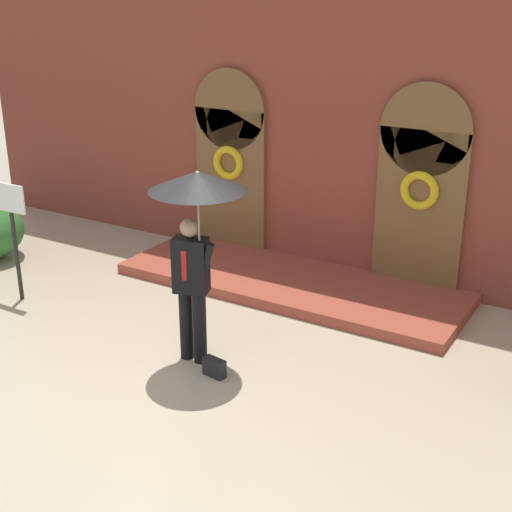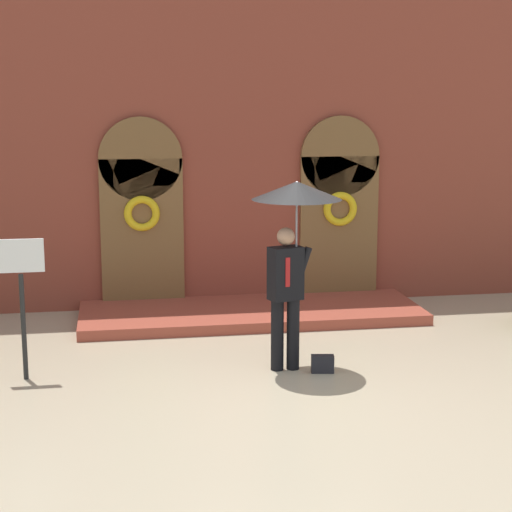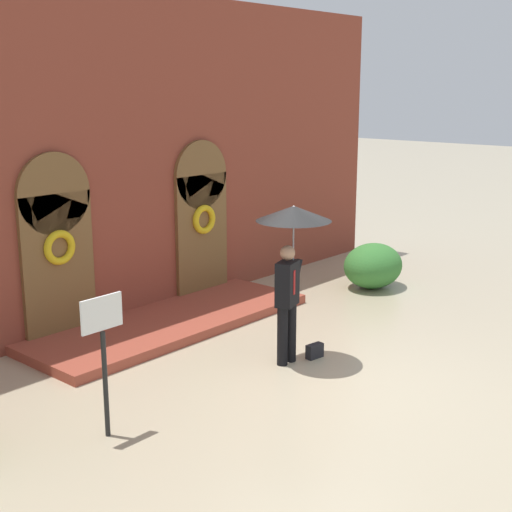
# 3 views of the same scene
# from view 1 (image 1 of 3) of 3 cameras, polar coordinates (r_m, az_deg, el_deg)

# --- Properties ---
(ground_plane) EXTENTS (80.00, 80.00, 0.00)m
(ground_plane) POSITION_cam_1_polar(r_m,az_deg,el_deg) (8.43, -7.24, -9.67)
(ground_plane) COLOR tan
(building_facade) EXTENTS (14.00, 2.30, 5.60)m
(building_facade) POSITION_cam_1_polar(r_m,az_deg,el_deg) (10.92, 5.83, 12.49)
(building_facade) COLOR brown
(building_facade) RESTS_ON ground
(person_with_umbrella) EXTENTS (1.10, 1.10, 2.36)m
(person_with_umbrella) POSITION_cam_1_polar(r_m,az_deg,el_deg) (7.98, -4.83, 3.68)
(person_with_umbrella) COLOR black
(person_with_umbrella) RESTS_ON ground
(handbag) EXTENTS (0.30, 0.16, 0.22)m
(handbag) POSITION_cam_1_polar(r_m,az_deg,el_deg) (8.37, -3.36, -8.89)
(handbag) COLOR black
(handbag) RESTS_ON ground
(sign_post) EXTENTS (0.56, 0.06, 1.72)m
(sign_post) POSITION_cam_1_polar(r_m,az_deg,el_deg) (10.47, -18.90, 2.55)
(sign_post) COLOR black
(sign_post) RESTS_ON ground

